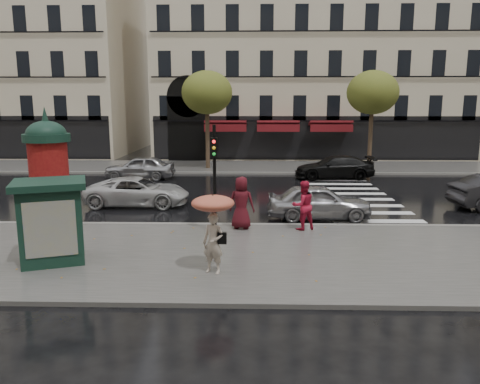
{
  "coord_description": "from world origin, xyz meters",
  "views": [
    {
      "loc": [
        1.03,
        -13.82,
        4.57
      ],
      "look_at": [
        0.64,
        1.5,
        1.62
      ],
      "focal_mm": 35.0,
      "sensor_mm": 36.0,
      "label": 1
    }
  ],
  "objects_px": {
    "woman_umbrella": "(213,221)",
    "morris_column": "(49,171)",
    "newsstand": "(52,220)",
    "car_far_silver": "(140,167)",
    "traffic_light": "(214,169)",
    "car_black": "(334,167)",
    "woman_red": "(303,205)",
    "car_silver": "(319,202)",
    "man_burgundy": "(241,203)",
    "car_white": "(138,192)"
  },
  "relations": [
    {
      "from": "car_far_silver",
      "to": "car_black",
      "type": "bearing_deg",
      "value": 91.94
    },
    {
      "from": "woman_red",
      "to": "man_burgundy",
      "type": "height_order",
      "value": "man_burgundy"
    },
    {
      "from": "woman_umbrella",
      "to": "morris_column",
      "type": "distance_m",
      "value": 7.65
    },
    {
      "from": "newsstand",
      "to": "woman_umbrella",
      "type": "bearing_deg",
      "value": -9.73
    },
    {
      "from": "traffic_light",
      "to": "car_far_silver",
      "type": "xyz_separation_m",
      "value": [
        -5.48,
        12.15,
        -1.67
      ]
    },
    {
      "from": "woman_umbrella",
      "to": "car_black",
      "type": "xyz_separation_m",
      "value": [
        5.99,
        16.42,
        -0.85
      ]
    },
    {
      "from": "woman_umbrella",
      "to": "car_silver",
      "type": "relative_size",
      "value": 0.53
    },
    {
      "from": "woman_red",
      "to": "traffic_light",
      "type": "distance_m",
      "value": 3.42
    },
    {
      "from": "woman_umbrella",
      "to": "man_burgundy",
      "type": "distance_m",
      "value": 4.52
    },
    {
      "from": "woman_red",
      "to": "car_white",
      "type": "height_order",
      "value": "woman_red"
    },
    {
      "from": "morris_column",
      "to": "car_far_silver",
      "type": "xyz_separation_m",
      "value": [
        0.45,
        11.48,
        -1.48
      ]
    },
    {
      "from": "woman_umbrella",
      "to": "morris_column",
      "type": "height_order",
      "value": "morris_column"
    },
    {
      "from": "morris_column",
      "to": "traffic_light",
      "type": "bearing_deg",
      "value": -6.46
    },
    {
      "from": "woman_red",
      "to": "car_white",
      "type": "relative_size",
      "value": 0.38
    },
    {
      "from": "traffic_light",
      "to": "car_far_silver",
      "type": "bearing_deg",
      "value": 114.29
    },
    {
      "from": "woman_umbrella",
      "to": "newsstand",
      "type": "relative_size",
      "value": 0.91
    },
    {
      "from": "woman_red",
      "to": "man_burgundy",
      "type": "xyz_separation_m",
      "value": [
        -2.18,
        0.08,
        0.06
      ]
    },
    {
      "from": "car_far_silver",
      "to": "traffic_light",
      "type": "bearing_deg",
      "value": 23.86
    },
    {
      "from": "car_silver",
      "to": "car_far_silver",
      "type": "xyz_separation_m",
      "value": [
        -9.41,
        9.53,
        0.01
      ]
    },
    {
      "from": "woman_red",
      "to": "car_white",
      "type": "distance_m",
      "value": 8.13
    },
    {
      "from": "woman_umbrella",
      "to": "car_silver",
      "type": "bearing_deg",
      "value": 60.22
    },
    {
      "from": "woman_umbrella",
      "to": "newsstand",
      "type": "distance_m",
      "value": 4.68
    },
    {
      "from": "woman_umbrella",
      "to": "car_far_silver",
      "type": "bearing_deg",
      "value": 109.82
    },
    {
      "from": "newsstand",
      "to": "car_far_silver",
      "type": "xyz_separation_m",
      "value": [
        -1.14,
        15.14,
        -0.61
      ]
    },
    {
      "from": "car_silver",
      "to": "man_burgundy",
      "type": "bearing_deg",
      "value": 122.19
    },
    {
      "from": "woman_red",
      "to": "newsstand",
      "type": "height_order",
      "value": "newsstand"
    },
    {
      "from": "newsstand",
      "to": "car_silver",
      "type": "relative_size",
      "value": 0.58
    },
    {
      "from": "car_silver",
      "to": "traffic_light",
      "type": "bearing_deg",
      "value": 123.19
    },
    {
      "from": "woman_umbrella",
      "to": "traffic_light",
      "type": "xyz_separation_m",
      "value": [
        -0.26,
        3.78,
        0.83
      ]
    },
    {
      "from": "woman_umbrella",
      "to": "car_silver",
      "type": "height_order",
      "value": "woman_umbrella"
    },
    {
      "from": "woman_umbrella",
      "to": "man_burgundy",
      "type": "relative_size",
      "value": 1.15
    },
    {
      "from": "car_silver",
      "to": "woman_umbrella",
      "type": "bearing_deg",
      "value": 149.65
    },
    {
      "from": "woman_red",
      "to": "car_black",
      "type": "bearing_deg",
      "value": -127.0
    },
    {
      "from": "car_white",
      "to": "car_far_silver",
      "type": "height_order",
      "value": "car_far_silver"
    },
    {
      "from": "traffic_light",
      "to": "car_silver",
      "type": "relative_size",
      "value": 0.91
    },
    {
      "from": "woman_red",
      "to": "morris_column",
      "type": "distance_m",
      "value": 9.08
    },
    {
      "from": "car_white",
      "to": "car_far_silver",
      "type": "xyz_separation_m",
      "value": [
        -1.64,
        7.31,
        0.07
      ]
    },
    {
      "from": "car_silver",
      "to": "car_far_silver",
      "type": "bearing_deg",
      "value": 44.04
    },
    {
      "from": "woman_umbrella",
      "to": "newsstand",
      "type": "xyz_separation_m",
      "value": [
        -4.6,
        0.79,
        -0.23
      ]
    },
    {
      "from": "woman_red",
      "to": "car_white",
      "type": "xyz_separation_m",
      "value": [
        -6.92,
        4.26,
        -0.36
      ]
    },
    {
      "from": "woman_red",
      "to": "newsstand",
      "type": "bearing_deg",
      "value": 3.56
    },
    {
      "from": "morris_column",
      "to": "car_black",
      "type": "relative_size",
      "value": 0.91
    },
    {
      "from": "car_white",
      "to": "car_black",
      "type": "distance_m",
      "value": 12.76
    },
    {
      "from": "woman_umbrella",
      "to": "woman_red",
      "type": "xyz_separation_m",
      "value": [
        2.81,
        4.37,
        -0.55
      ]
    },
    {
      "from": "car_silver",
      "to": "newsstand",
      "type": "bearing_deg",
      "value": 123.6
    },
    {
      "from": "man_burgundy",
      "to": "car_black",
      "type": "xyz_separation_m",
      "value": [
        5.36,
        11.97,
        -0.37
      ]
    },
    {
      "from": "newsstand",
      "to": "car_far_silver",
      "type": "distance_m",
      "value": 15.2
    },
    {
      "from": "car_silver",
      "to": "car_far_silver",
      "type": "relative_size",
      "value": 0.99
    },
    {
      "from": "traffic_light",
      "to": "morris_column",
      "type": "bearing_deg",
      "value": 173.54
    },
    {
      "from": "traffic_light",
      "to": "car_silver",
      "type": "height_order",
      "value": "traffic_light"
    }
  ]
}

